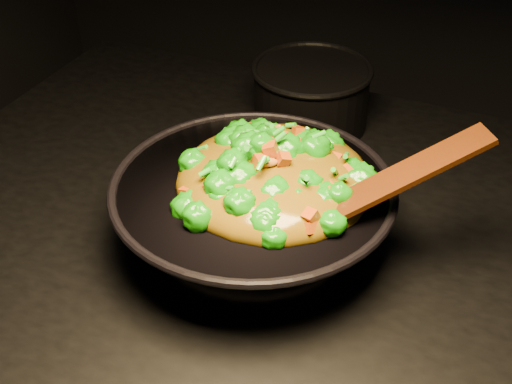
% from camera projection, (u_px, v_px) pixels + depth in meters
% --- Properties ---
extents(wok, '(0.46, 0.46, 0.10)m').
position_uv_depth(wok, '(253.00, 218.00, 0.93)').
color(wok, black).
rests_on(wok, stovetop).
extents(stir_fry, '(0.29, 0.29, 0.09)m').
position_uv_depth(stir_fry, '(275.00, 155.00, 0.88)').
color(stir_fry, '#167C08').
rests_on(stir_fry, wok).
extents(spatula, '(0.22, 0.19, 0.11)m').
position_uv_depth(spatula, '(386.00, 184.00, 0.83)').
color(spatula, '#3A1006').
rests_on(spatula, wok).
extents(back_pot, '(0.24, 0.24, 0.11)m').
position_uv_depth(back_pot, '(311.00, 96.00, 1.19)').
color(back_pot, black).
rests_on(back_pot, stovetop).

